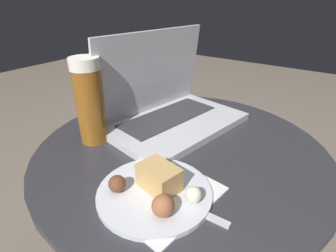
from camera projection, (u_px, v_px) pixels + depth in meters
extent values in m
cylinder|color=black|center=(179.00, 223.00, 0.73)|extent=(0.06, 0.06, 0.47)
cylinder|color=#2D2D33|center=(181.00, 149.00, 0.62)|extent=(0.67, 0.67, 0.02)
cube|color=white|center=(170.00, 198.00, 0.46)|extent=(0.20, 0.15, 0.00)
cube|color=silver|center=(177.00, 124.00, 0.70)|extent=(0.39, 0.28, 0.02)
cube|color=#333338|center=(168.00, 116.00, 0.72)|extent=(0.29, 0.15, 0.00)
cube|color=silver|center=(151.00, 73.00, 0.71)|extent=(0.36, 0.10, 0.22)
cube|color=silver|center=(152.00, 73.00, 0.71)|extent=(0.33, 0.08, 0.20)
cylinder|color=brown|center=(91.00, 107.00, 0.60)|extent=(0.06, 0.06, 0.17)
cylinder|color=white|center=(84.00, 63.00, 0.56)|extent=(0.07, 0.07, 0.03)
cylinder|color=silver|center=(155.00, 193.00, 0.47)|extent=(0.20, 0.20, 0.01)
cube|color=tan|center=(159.00, 177.00, 0.46)|extent=(0.06, 0.08, 0.04)
sphere|color=beige|center=(194.00, 194.00, 0.43)|extent=(0.03, 0.03, 0.03)
sphere|color=brown|center=(117.00, 183.00, 0.46)|extent=(0.03, 0.03, 0.03)
sphere|color=#9E5B38|center=(163.00, 206.00, 0.41)|extent=(0.04, 0.04, 0.04)
cube|color=silver|center=(193.00, 209.00, 0.43)|extent=(0.02, 0.13, 0.00)
cube|color=silver|center=(150.00, 189.00, 0.48)|extent=(0.03, 0.06, 0.00)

